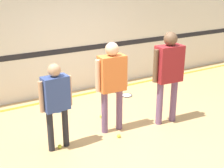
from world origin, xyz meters
TOP-DOWN VIEW (x-y plane):
  - ground_plane at (0.00, 0.00)m, footprint 16.00×16.00m
  - wall_back at (0.00, 2.33)m, footprint 16.00×0.07m
  - floor_stripe at (0.00, 1.99)m, footprint 14.40×0.10m
  - person_instructor at (-0.18, 0.11)m, footprint 0.62×0.27m
  - person_student_left at (-1.24, 0.03)m, footprint 0.55×0.25m
  - person_student_right at (0.87, -0.12)m, footprint 0.66×0.31m
  - racket_spare_on_floor at (-0.73, 1.47)m, footprint 0.31×0.55m
  - racket_second_spare at (0.96, 1.42)m, footprint 0.35×0.49m
  - tennis_ball_near_instructor at (-0.22, -0.18)m, footprint 0.07×0.07m
  - tennis_ball_by_spare_racket at (-0.71, 1.36)m, footprint 0.07×0.07m
  - tennis_ball_stray_left at (-1.24, 0.01)m, footprint 0.07×0.07m
  - tennis_ball_stray_right at (-0.11, 0.66)m, footprint 0.07×0.07m

SIDE VIEW (x-z plane):
  - ground_plane at x=0.00m, z-range 0.00..0.00m
  - floor_stripe at x=0.00m, z-range 0.00..0.01m
  - racket_second_spare at x=0.96m, z-range -0.01..0.03m
  - racket_spare_on_floor at x=-0.73m, z-range -0.01..0.03m
  - tennis_ball_near_instructor at x=-0.22m, z-range 0.00..0.07m
  - tennis_ball_by_spare_racket at x=-0.71m, z-range 0.00..0.07m
  - tennis_ball_stray_left at x=-1.24m, z-range 0.00..0.07m
  - tennis_ball_stray_right at x=-0.11m, z-range 0.00..0.07m
  - person_student_left at x=-1.24m, z-range 0.17..1.61m
  - person_instructor at x=-0.18m, z-range 0.19..1.83m
  - person_student_right at x=0.87m, z-range 0.21..1.95m
  - wall_back at x=0.00m, z-range 0.00..3.20m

